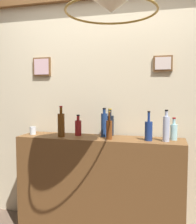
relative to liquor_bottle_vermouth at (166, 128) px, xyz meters
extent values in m
cube|color=beige|center=(-0.62, 0.30, 0.19)|extent=(3.21, 0.08, 2.56)
cube|color=brown|center=(-1.33, 0.25, 0.59)|extent=(0.20, 0.03, 0.20)
cube|color=beige|center=(-1.33, 0.23, 0.59)|extent=(0.17, 0.01, 0.17)
cube|color=brown|center=(-0.04, 0.25, 0.59)|extent=(0.18, 0.03, 0.15)
cube|color=beige|center=(-0.04, 0.23, 0.59)|extent=(0.15, 0.01, 0.12)
cube|color=brown|center=(-0.62, 0.04, -0.60)|extent=(1.60, 0.36, 0.97)
cylinder|color=#B1BCD8|center=(0.00, 0.00, -0.01)|extent=(0.06, 0.06, 0.22)
cylinder|color=#B1BCD8|center=(0.00, 0.00, 0.13)|extent=(0.03, 0.03, 0.05)
cylinder|color=black|center=(0.00, 0.00, 0.16)|extent=(0.03, 0.03, 0.01)
cylinder|color=brown|center=(-0.99, -0.03, 0.00)|extent=(0.07, 0.07, 0.23)
cylinder|color=brown|center=(-0.99, -0.03, 0.14)|extent=(0.03, 0.03, 0.06)
cylinder|color=maroon|center=(-0.99, -0.03, 0.18)|extent=(0.03, 0.03, 0.01)
cylinder|color=brown|center=(-0.51, -0.03, -0.03)|extent=(0.06, 0.06, 0.17)
cylinder|color=brown|center=(-0.51, -0.03, 0.09)|extent=(0.02, 0.02, 0.08)
cylinder|color=#B7932D|center=(-0.51, -0.03, 0.14)|extent=(0.02, 0.02, 0.01)
cylinder|color=black|center=(-0.55, 0.18, -0.02)|extent=(0.08, 0.08, 0.20)
cylinder|color=black|center=(-0.55, 0.18, 0.11)|extent=(0.03, 0.03, 0.06)
cylinder|color=#B7932D|center=(-0.55, 0.18, 0.15)|extent=(0.04, 0.04, 0.01)
cylinder|color=navy|center=(-0.59, 0.09, 0.00)|extent=(0.06, 0.06, 0.23)
cylinder|color=navy|center=(-0.59, 0.09, 0.13)|extent=(0.03, 0.03, 0.04)
cylinder|color=black|center=(-0.59, 0.09, 0.16)|extent=(0.03, 0.03, 0.01)
cylinder|color=#A3D8DF|center=(0.07, 0.09, -0.05)|extent=(0.06, 0.06, 0.14)
cylinder|color=#A3D8DF|center=(0.07, 0.09, 0.05)|extent=(0.03, 0.03, 0.05)
cylinder|color=maroon|center=(0.07, 0.09, 0.08)|extent=(0.03, 0.03, 0.01)
cylinder|color=maroon|center=(-0.86, 0.09, -0.04)|extent=(0.07, 0.07, 0.15)
cylinder|color=maroon|center=(-0.86, 0.09, 0.06)|extent=(0.03, 0.03, 0.05)
cylinder|color=black|center=(-0.86, 0.09, 0.09)|extent=(0.03, 0.03, 0.01)
cylinder|color=navy|center=(-0.15, 0.00, -0.03)|extent=(0.07, 0.07, 0.17)
cylinder|color=navy|center=(-0.15, 0.00, 0.10)|extent=(0.02, 0.02, 0.08)
cylinder|color=black|center=(-0.15, 0.00, 0.14)|extent=(0.03, 0.03, 0.01)
cylinder|color=silver|center=(-1.33, 0.03, -0.08)|extent=(0.06, 0.06, 0.08)
torus|color=#AD8433|center=(-0.37, -0.60, 0.86)|extent=(0.63, 0.63, 0.02)
camera|label=1|loc=(0.02, -2.34, 0.32)|focal=41.47mm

